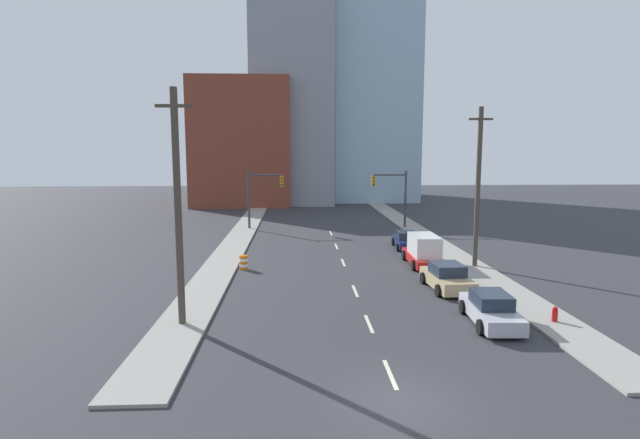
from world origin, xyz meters
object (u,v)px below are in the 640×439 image
Objects in this scene: utility_pole_left_near at (178,207)px; box_truck_red at (424,251)px; traffic_signal_left at (259,192)px; traffic_barrel at (244,262)px; traffic_signal_right at (396,192)px; sedan_tan at (447,278)px; sedan_navy at (406,241)px; utility_pole_right_mid at (478,187)px; sedan_silver at (491,310)px; fire_hydrant at (555,315)px.

utility_pole_left_near reaches higher than box_truck_red.
traffic_signal_left is 1.12× the size of box_truck_red.
traffic_signal_right is at bearing 51.81° from traffic_barrel.
sedan_tan is at bearing -93.81° from traffic_signal_right.
box_truck_red is 6.21m from sedan_navy.
utility_pole_left_near is (-1.44, -28.24, 1.66)m from traffic_signal_left.
traffic_signal_right is at bearing 96.47° from utility_pole_right_mid.
utility_pole_right_mid reaches higher than sedan_navy.
utility_pole_left_near is at bearing -162.14° from sedan_tan.
utility_pole_left_near is at bearing -139.96° from box_truck_red.
sedan_navy is (14.21, 17.64, -4.81)m from utility_pole_left_near.
traffic_signal_left is 16.89m from sedan_navy.
traffic_signal_right is 1.26× the size of sedan_silver.
utility_pole_left_near is 2.48× the size of sedan_navy.
traffic_signal_right is at bearing 86.29° from box_truck_red.
sedan_tan is at bearing 96.25° from sedan_silver.
utility_pole_left_near reaches higher than sedan_silver.
fire_hydrant is (1.69, -28.85, -3.36)m from traffic_signal_right.
utility_pole_left_near reaches higher than sedan_navy.
box_truck_red is (14.03, 11.45, -4.42)m from utility_pole_left_near.
traffic_signal_left reaches higher than traffic_barrel.
sedan_navy is at bearing 114.15° from utility_pole_right_mid.
utility_pole_right_mid is 2.40× the size of sedan_tan.
utility_pole_right_mid is 12.33m from fire_hydrant.
traffic_signal_left is 26.21m from sedan_tan.
sedan_tan is (-0.29, 5.77, 0.02)m from sedan_silver.
sedan_tan reaches higher than fire_hydrant.
sedan_silver reaches higher than sedan_navy.
traffic_signal_left is 6.20× the size of traffic_barrel.
utility_pole_right_mid is 9.12m from sedan_navy.
box_truck_red is at bearing 165.90° from utility_pole_right_mid.
traffic_barrel is 0.18× the size of box_truck_red.
traffic_signal_right is 32.20m from utility_pole_left_near.
utility_pole_right_mid is (2.00, -17.63, 1.74)m from traffic_signal_right.
sedan_tan is (13.84, 5.36, -4.74)m from utility_pole_left_near.
sedan_silver is at bearing 176.27° from fire_hydrant.
fire_hydrant is 0.16× the size of box_truck_red.
sedan_tan is at bearing -123.83° from utility_pole_right_mid.
utility_pole_left_near is 12.69× the size of fire_hydrant.
fire_hydrant is 0.18× the size of sedan_silver.
utility_pole_right_mid is at bearing 88.44° from fire_hydrant.
sedan_tan reaches higher than sedan_navy.
utility_pole_right_mid reaches higher than box_truck_red.
sedan_silver is 11.87m from box_truck_red.
traffic_signal_right is 28.85m from sedan_silver.
traffic_signal_left is 17.74m from traffic_barrel.
traffic_barrel is at bearing 81.30° from utility_pole_left_near.
fire_hydrant is 0.19× the size of sedan_tan.
traffic_signal_left is at bearing 115.15° from sedan_tan.
utility_pole_left_near is 2.27× the size of sedan_silver.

